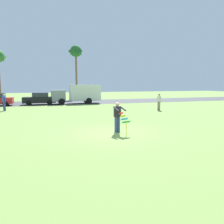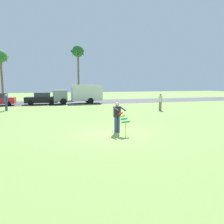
{
  "view_description": "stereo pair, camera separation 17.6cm",
  "coord_description": "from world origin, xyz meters",
  "px_view_note": "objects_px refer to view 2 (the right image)",
  "views": [
    {
      "loc": [
        -3.54,
        -11.14,
        2.75
      ],
      "look_at": [
        0.32,
        1.07,
        1.05
      ],
      "focal_mm": 33.96,
      "sensor_mm": 36.0,
      "label": 1
    },
    {
      "loc": [
        -3.37,
        -11.2,
        2.75
      ],
      "look_at": [
        0.32,
        1.07,
        1.05
      ],
      "focal_mm": 33.96,
      "sensor_mm": 36.0,
      "label": 2
    }
  ],
  "objects_px": {
    "palm_tree_left_near": "(1,58)",
    "palm_tree_right_near": "(78,54)",
    "kite_held": "(124,120)",
    "parked_truck_grey_van": "(81,94)",
    "person_walker_near": "(6,102)",
    "parked_car_black": "(42,99)",
    "person_walker_far": "(160,101)",
    "person_kite_flyer": "(117,116)"
  },
  "relations": [
    {
      "from": "palm_tree_left_near",
      "to": "person_kite_flyer",
      "type": "bearing_deg",
      "value": -68.82
    },
    {
      "from": "kite_held",
      "to": "palm_tree_right_near",
      "type": "bearing_deg",
      "value": 86.71
    },
    {
      "from": "palm_tree_right_near",
      "to": "person_walker_near",
      "type": "xyz_separation_m",
      "value": [
        -9.75,
        -16.27,
        -7.36
      ]
    },
    {
      "from": "parked_truck_grey_van",
      "to": "person_walker_near",
      "type": "bearing_deg",
      "value": -145.37
    },
    {
      "from": "palm_tree_right_near",
      "to": "palm_tree_left_near",
      "type": "bearing_deg",
      "value": -177.89
    },
    {
      "from": "person_walker_near",
      "to": "kite_held",
      "type": "bearing_deg",
      "value": -59.14
    },
    {
      "from": "parked_car_black",
      "to": "parked_truck_grey_van",
      "type": "distance_m",
      "value": 5.33
    },
    {
      "from": "palm_tree_left_near",
      "to": "palm_tree_right_near",
      "type": "xyz_separation_m",
      "value": [
        12.92,
        0.48,
        1.32
      ]
    },
    {
      "from": "parked_car_black",
      "to": "person_walker_far",
      "type": "distance_m",
      "value": 15.83
    },
    {
      "from": "parked_truck_grey_van",
      "to": "person_walker_near",
      "type": "height_order",
      "value": "parked_truck_grey_van"
    },
    {
      "from": "parked_truck_grey_van",
      "to": "palm_tree_right_near",
      "type": "height_order",
      "value": "palm_tree_right_near"
    },
    {
      "from": "kite_held",
      "to": "palm_tree_right_near",
      "type": "relative_size",
      "value": 0.12
    },
    {
      "from": "parked_car_black",
      "to": "person_walker_far",
      "type": "height_order",
      "value": "person_walker_far"
    },
    {
      "from": "palm_tree_left_near",
      "to": "person_walker_near",
      "type": "xyz_separation_m",
      "value": [
        3.16,
        -15.8,
        -6.03
      ]
    },
    {
      "from": "person_kite_flyer",
      "to": "parked_truck_grey_van",
      "type": "height_order",
      "value": "parked_truck_grey_van"
    },
    {
      "from": "person_walker_near",
      "to": "palm_tree_left_near",
      "type": "bearing_deg",
      "value": 101.32
    },
    {
      "from": "kite_held",
      "to": "person_walker_far",
      "type": "xyz_separation_m",
      "value": [
        7.43,
        9.28,
        0.1
      ]
    },
    {
      "from": "person_walker_far",
      "to": "parked_car_black",
      "type": "bearing_deg",
      "value": 140.17
    },
    {
      "from": "parked_truck_grey_van",
      "to": "person_walker_far",
      "type": "relative_size",
      "value": 3.9
    },
    {
      "from": "kite_held",
      "to": "parked_truck_grey_van",
      "type": "relative_size",
      "value": 0.18
    },
    {
      "from": "kite_held",
      "to": "parked_truck_grey_van",
      "type": "xyz_separation_m",
      "value": [
        0.57,
        19.42,
        0.58
      ]
    },
    {
      "from": "palm_tree_left_near",
      "to": "palm_tree_right_near",
      "type": "relative_size",
      "value": 0.85
    },
    {
      "from": "parked_car_black",
      "to": "palm_tree_left_near",
      "type": "xyz_separation_m",
      "value": [
        -6.49,
        9.85,
        6.19
      ]
    },
    {
      "from": "parked_truck_grey_van",
      "to": "palm_tree_right_near",
      "type": "relative_size",
      "value": 0.69
    },
    {
      "from": "parked_car_black",
      "to": "parked_truck_grey_van",
      "type": "bearing_deg",
      "value": 0.0
    },
    {
      "from": "person_kite_flyer",
      "to": "parked_car_black",
      "type": "relative_size",
      "value": 0.41
    },
    {
      "from": "palm_tree_right_near",
      "to": "parked_car_black",
      "type": "bearing_deg",
      "value": -121.92
    },
    {
      "from": "parked_truck_grey_van",
      "to": "palm_tree_right_near",
      "type": "bearing_deg",
      "value": 83.7
    },
    {
      "from": "parked_truck_grey_van",
      "to": "person_walker_near",
      "type": "relative_size",
      "value": 3.9
    },
    {
      "from": "kite_held",
      "to": "palm_tree_left_near",
      "type": "relative_size",
      "value": 0.15
    },
    {
      "from": "palm_tree_right_near",
      "to": "person_walker_near",
      "type": "relative_size",
      "value": 5.67
    },
    {
      "from": "parked_car_black",
      "to": "palm_tree_left_near",
      "type": "relative_size",
      "value": 0.51
    },
    {
      "from": "palm_tree_right_near",
      "to": "person_walker_near",
      "type": "bearing_deg",
      "value": -120.94
    },
    {
      "from": "palm_tree_left_near",
      "to": "person_walker_far",
      "type": "xyz_separation_m",
      "value": [
        18.64,
        -19.98,
        -6.03
      ]
    },
    {
      "from": "kite_held",
      "to": "palm_tree_left_near",
      "type": "bearing_deg",
      "value": 110.96
    },
    {
      "from": "kite_held",
      "to": "palm_tree_right_near",
      "type": "height_order",
      "value": "palm_tree_right_near"
    },
    {
      "from": "parked_truck_grey_van",
      "to": "palm_tree_left_near",
      "type": "bearing_deg",
      "value": 140.1
    },
    {
      "from": "parked_truck_grey_van",
      "to": "person_walker_near",
      "type": "distance_m",
      "value": 10.48
    },
    {
      "from": "person_kite_flyer",
      "to": "palm_tree_left_near",
      "type": "distance_m",
      "value": 31.2
    },
    {
      "from": "palm_tree_left_near",
      "to": "palm_tree_right_near",
      "type": "height_order",
      "value": "palm_tree_right_near"
    },
    {
      "from": "palm_tree_left_near",
      "to": "person_walker_far",
      "type": "bearing_deg",
      "value": -46.99
    },
    {
      "from": "palm_tree_right_near",
      "to": "person_kite_flyer",
      "type": "bearing_deg",
      "value": -93.66
    }
  ]
}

